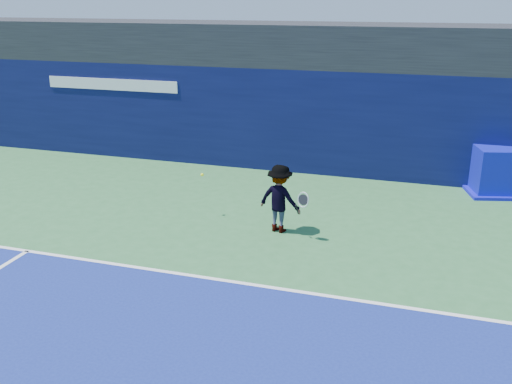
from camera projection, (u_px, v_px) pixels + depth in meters
baseline at (261, 286)px, 10.27m from camera, size 24.00×0.10×0.01m
stadium_band at (345, 45)px, 16.78m from camera, size 36.00×3.00×1.20m
back_wall_assembly at (335, 122)px, 16.56m from camera, size 36.00×1.03×3.00m
equipment_cart at (494, 172)px, 14.98m from camera, size 1.58×1.58×1.25m
tennis_player at (280, 199)px, 12.47m from camera, size 1.28×0.78×1.52m
tennis_ball at (202, 175)px, 13.30m from camera, size 0.07×0.07×0.07m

